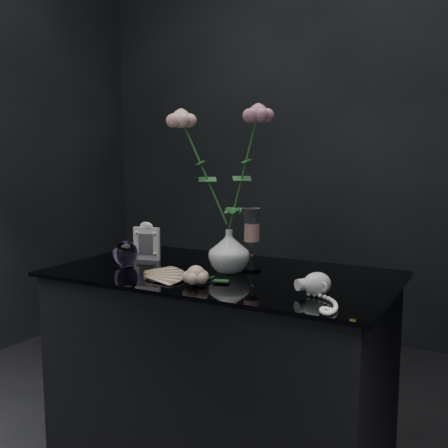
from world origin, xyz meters
The scene contains 9 objects.
table centered at (0.00, 0.05, 0.38)m, with size 1.05×0.58×0.76m.
vase centered at (0.02, 0.06, 0.83)m, with size 0.13×0.13×0.13m, color white.
wine_glass centered at (0.07, 0.11, 0.86)m, with size 0.06×0.06×0.20m, color white, non-canonical shape.
picture_frame centered at (-0.32, 0.09, 0.83)m, with size 0.10×0.08×0.13m, color white, non-canonical shape.
paperweight centered at (-0.32, -0.02, 0.80)m, with size 0.08×0.08×0.08m, color #A980D1, non-canonical shape.
paper_fan centered at (-0.15, -0.14, 0.77)m, with size 0.23×0.18×0.02m, color #FBF3C8, non-canonical shape.
loose_rose centered at (0.02, -0.13, 0.79)m, with size 0.13×0.17×0.06m, color beige, non-canonical shape.
pearl_jar centered at (0.35, -0.07, 0.79)m, with size 0.21×0.22×0.06m, color white, non-canonical shape.
roses centered at (-0.01, 0.05, 1.10)m, with size 0.32×0.12×0.42m.
Camera 1 is at (0.76, -1.35, 1.13)m, focal length 42.00 mm.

